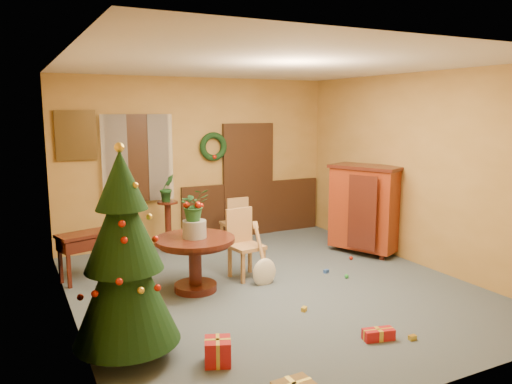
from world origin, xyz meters
TOP-DOWN VIEW (x-y plane):
  - room_envelope at (0.21, 2.70)m, footprint 5.50×5.50m
  - dining_table at (-0.95, 0.37)m, footprint 1.04×1.04m
  - urn at (-0.95, 0.37)m, footprint 0.31×0.31m
  - centerpiece_plant at (-0.95, 0.37)m, footprint 0.37×0.32m
  - chair_near at (-0.15, 0.59)m, footprint 0.47×0.47m
  - chair_far at (0.36, 2.00)m, footprint 0.39×0.39m
  - guitar at (-0.04, 0.17)m, footprint 0.38×0.55m
  - plant_stand at (-0.75, 2.23)m, footprint 0.34×0.34m
  - stand_plant at (-0.75, 2.23)m, footprint 0.29×0.26m
  - christmas_tree at (-2.15, -1.05)m, footprint 1.00×1.00m
  - writing_desk at (-2.15, 1.43)m, footprint 0.84×0.58m
  - sideboard at (2.15, 0.77)m, footprint 1.01×1.28m
  - gift_b at (-1.43, -1.54)m, footprint 0.31×0.31m
  - gift_c at (-1.77, -0.72)m, footprint 0.32×0.33m
  - gift_d at (0.25, -1.83)m, footprint 0.35×0.20m
  - toy_a at (0.99, 0.18)m, footprint 0.09×0.07m
  - toy_b at (1.11, -0.14)m, footprint 0.06×0.06m
  - toy_c at (-0.05, -0.86)m, footprint 0.09×0.09m
  - toy_d at (1.71, 0.54)m, footprint 0.06×0.06m
  - toy_e at (0.56, -1.99)m, footprint 0.08×0.05m

SIDE VIEW (x-z plane):
  - toy_a at x=0.99m, z-range 0.00..0.05m
  - toy_c at x=-0.05m, z-range 0.00..0.05m
  - toy_e at x=0.56m, z-range 0.00..0.05m
  - toy_b at x=1.11m, z-range 0.00..0.06m
  - toy_d at x=1.71m, z-range 0.00..0.06m
  - gift_d at x=0.25m, z-range 0.00..0.12m
  - gift_c at x=-1.77m, z-range 0.00..0.15m
  - gift_b at x=-1.43m, z-range 0.00..0.24m
  - guitar at x=-0.04m, z-range 0.01..0.81m
  - chair_far at x=0.36m, z-range 0.03..0.92m
  - dining_table at x=-0.95m, z-range 0.14..0.86m
  - writing_desk at x=-2.15m, z-range 0.17..0.85m
  - chair_near at x=-0.15m, z-range 0.04..1.01m
  - plant_stand at x=-0.75m, z-range 0.11..0.97m
  - sideboard at x=2.15m, z-range 0.05..1.51m
  - urn at x=-0.95m, z-range 0.72..0.94m
  - christmas_tree at x=-2.15m, z-range -0.05..2.01m
  - stand_plant at x=-0.75m, z-range 0.86..1.31m
  - room_envelope at x=0.21m, z-range -1.63..3.87m
  - centerpiece_plant at x=-0.95m, z-range 0.94..1.36m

